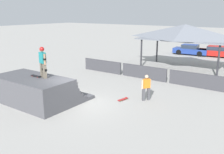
# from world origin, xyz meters

# --- Properties ---
(ground_plane) EXTENTS (160.00, 160.00, 0.00)m
(ground_plane) POSITION_xyz_m (0.00, 0.00, 0.00)
(ground_plane) COLOR #A3A09B
(quarter_pipe_ramp) EXTENTS (4.84, 3.95, 1.55)m
(quarter_pipe_ramp) POSITION_xyz_m (-2.28, -0.99, 0.71)
(quarter_pipe_ramp) COLOR #4C4C51
(quarter_pipe_ramp) RESTS_ON ground
(skater_on_deck) EXTENTS (0.77, 0.36, 1.78)m
(skater_on_deck) POSITION_xyz_m (-1.66, -0.85, 2.57)
(skater_on_deck) COLOR #6B6051
(skater_on_deck) RESTS_ON quarter_pipe_ramp
(skateboard_on_deck) EXTENTS (0.79, 0.20, 0.09)m
(skateboard_on_deck) POSITION_xyz_m (-2.18, -0.99, 1.61)
(skateboard_on_deck) COLOR red
(skateboard_on_deck) RESTS_ON quarter_pipe_ramp
(bystander_walking) EXTENTS (0.44, 0.59, 1.59)m
(bystander_walking) POSITION_xyz_m (2.93, 3.00, 0.88)
(bystander_walking) COLOR #4C4C51
(bystander_walking) RESTS_ON ground
(skateboard_on_ground) EXTENTS (0.34, 0.78, 0.09)m
(skateboard_on_ground) POSITION_xyz_m (1.79, 2.22, 0.06)
(skateboard_on_ground) COLOR green
(skateboard_on_ground) RESTS_ON ground
(barrier_fence) EXTENTS (12.21, 0.12, 1.05)m
(barrier_fence) POSITION_xyz_m (0.42, 7.40, 0.53)
(barrier_fence) COLOR #3D3D42
(barrier_fence) RESTS_ON ground
(pavilion_shelter) EXTENTS (8.22, 4.09, 4.12)m
(pavilion_shelter) POSITION_xyz_m (1.67, 12.76, 3.39)
(pavilion_shelter) COLOR #2D2D33
(pavilion_shelter) RESTS_ON ground
(parked_car_blue) EXTENTS (4.23, 1.97, 1.27)m
(parked_car_blue) POSITION_xyz_m (-0.32, 21.05, 0.60)
(parked_car_blue) COLOR navy
(parked_car_blue) RESTS_ON ground
(parked_car_red) EXTENTS (4.45, 2.02, 1.27)m
(parked_car_red) POSITION_xyz_m (2.74, 21.41, 0.60)
(parked_car_red) COLOR red
(parked_car_red) RESTS_ON ground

